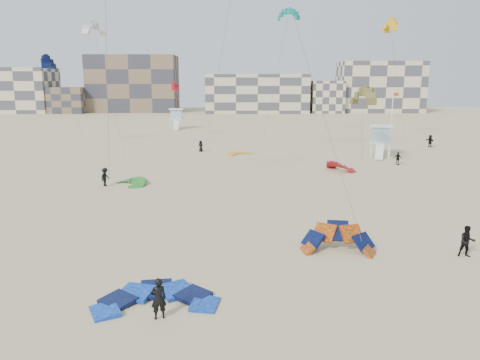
{
  "coord_description": "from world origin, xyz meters",
  "views": [
    {
      "loc": [
        3.13,
        -21.96,
        9.84
      ],
      "look_at": [
        3.41,
        6.0,
        3.92
      ],
      "focal_mm": 35.0,
      "sensor_mm": 36.0,
      "label": 1
    }
  ],
  "objects_px": {
    "kite_ground_blue": "(156,303)",
    "lifeguard_tower_near": "(381,141)",
    "kite_ground_orange": "(338,251)",
    "kitesurfer_main": "(159,298)"
  },
  "relations": [
    {
      "from": "kite_ground_orange",
      "to": "kitesurfer_main",
      "type": "distance_m",
      "value": 12.21
    },
    {
      "from": "kite_ground_orange",
      "to": "lifeguard_tower_near",
      "type": "bearing_deg",
      "value": 78.26
    },
    {
      "from": "kite_ground_blue",
      "to": "lifeguard_tower_near",
      "type": "distance_m",
      "value": 48.37
    },
    {
      "from": "kite_ground_blue",
      "to": "kite_ground_orange",
      "type": "height_order",
      "value": "kite_ground_orange"
    },
    {
      "from": "kite_ground_orange",
      "to": "kite_ground_blue",
      "type": "bearing_deg",
      "value": -137.25
    },
    {
      "from": "kitesurfer_main",
      "to": "kite_ground_orange",
      "type": "bearing_deg",
      "value": -159.71
    },
    {
      "from": "kitesurfer_main",
      "to": "kite_ground_blue",
      "type": "bearing_deg",
      "value": -95.05
    },
    {
      "from": "kite_ground_orange",
      "to": "lifeguard_tower_near",
      "type": "xyz_separation_m",
      "value": [
        13.42,
        35.95,
        2.02
      ]
    },
    {
      "from": "kite_ground_orange",
      "to": "lifeguard_tower_near",
      "type": "distance_m",
      "value": 38.42
    },
    {
      "from": "kite_ground_orange",
      "to": "lifeguard_tower_near",
      "type": "relative_size",
      "value": 0.72
    }
  ]
}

